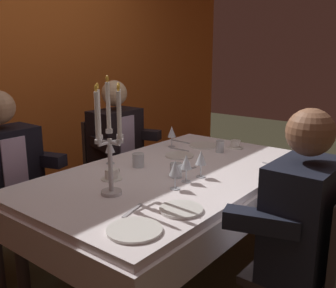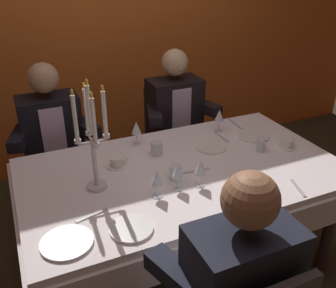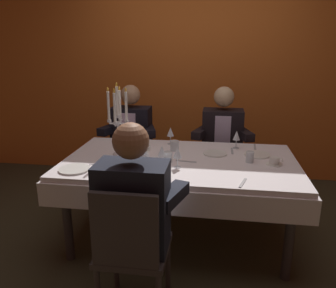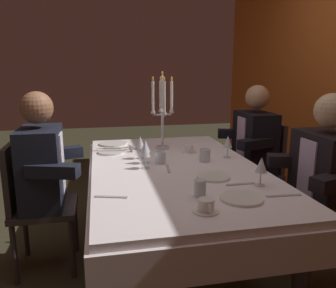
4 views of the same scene
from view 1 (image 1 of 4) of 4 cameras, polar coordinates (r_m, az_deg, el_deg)
ground_plane at (r=2.74m, az=0.80°, el=-18.89°), size 12.00×12.00×0.00m
back_wall at (r=3.56m, az=-21.22°, el=10.87°), size 6.00×0.12×2.70m
dining_table at (r=2.46m, az=0.85°, el=-6.61°), size 1.94×1.14×0.74m
candelabra at (r=1.97m, az=-8.71°, el=0.68°), size 0.19×0.19×0.62m
dinner_plate_0 at (r=1.65m, az=-5.02°, el=-12.64°), size 0.24×0.24×0.01m
dinner_plate_1 at (r=1.84m, az=1.97°, el=-9.70°), size 0.21×0.21×0.01m
dinner_plate_2 at (r=2.73m, az=1.70°, el=-1.72°), size 0.20×0.20×0.01m
dinner_plate_3 at (r=3.03m, az=5.33°, el=-0.21°), size 0.22×0.22×0.01m
wine_glass_0 at (r=2.18m, az=2.74°, el=-2.76°), size 0.07×0.07×0.16m
wine_glass_1 at (r=2.07m, az=1.06°, el=-3.72°), size 0.07×0.07×0.16m
wine_glass_2 at (r=2.97m, az=0.56°, el=1.75°), size 0.07×0.07×0.16m
wine_glass_3 at (r=2.27m, az=4.89°, el=-2.20°), size 0.07×0.07×0.16m
wine_glass_4 at (r=2.56m, az=-8.65°, el=-0.44°), size 0.07×0.07×0.16m
water_tumbler_0 at (r=2.28m, az=1.20°, el=-3.92°), size 0.07×0.07×0.09m
water_tumbler_1 at (r=2.85m, az=7.74°, el=-0.35°), size 0.06×0.06×0.09m
water_tumbler_2 at (r=2.49m, az=-4.45°, el=-2.41°), size 0.08×0.08×0.09m
coffee_cup_0 at (r=2.28m, az=-8.39°, el=-4.54°), size 0.13×0.12×0.06m
coffee_cup_1 at (r=3.00m, az=10.03°, el=-0.08°), size 0.13×0.12×0.06m
fork_0 at (r=2.42m, az=2.80°, el=-3.87°), size 0.17×0.04×0.01m
fork_1 at (r=2.91m, az=1.70°, el=-0.82°), size 0.02×0.17×0.01m
knife_2 at (r=3.16m, az=1.87°, el=0.36°), size 0.03×0.19×0.01m
fork_3 at (r=1.84m, az=-5.30°, el=-9.81°), size 0.17×0.06×0.01m
spoon_4 at (r=2.60m, az=15.30°, el=-3.09°), size 0.07×0.17×0.01m
seated_diner_0 at (r=2.68m, az=-23.24°, el=-3.43°), size 0.63×0.48×1.24m
seated_diner_1 at (r=1.88m, az=19.56°, el=-10.38°), size 0.63×0.48×1.24m
seated_diner_2 at (r=3.24m, az=-7.85°, el=0.46°), size 0.63×0.48×1.24m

